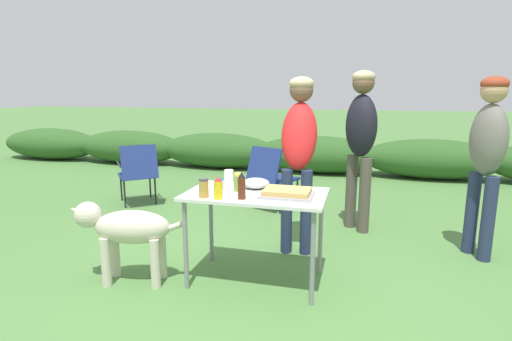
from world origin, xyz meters
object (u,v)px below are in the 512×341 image
(camp_chair_green_behind_table, at_px, (138,171))
(mayo_bottle, at_px, (220,186))
(bbq_sauce_bottle, at_px, (242,186))
(spice_jar, at_px, (204,188))
(folding_table, at_px, (256,202))
(food_tray, at_px, (287,193))
(plate_stack, at_px, (214,188))
(standing_person_in_dark_puffer, at_px, (299,141))
(paper_cup_stack, at_px, (229,177))
(dog, at_px, (125,229))
(camp_chair_near_hedge, at_px, (272,174))
(mustard_bottle, at_px, (218,188))
(standing_person_in_olive_jacket, at_px, (487,148))
(standing_person_in_gray_fleece, at_px, (361,133))
(relish_jar, at_px, (238,182))
(mixing_bowl, at_px, (256,183))

(camp_chair_green_behind_table, bearing_deg, mayo_bottle, -84.42)
(mayo_bottle, distance_m, bbq_sauce_bottle, 0.22)
(mayo_bottle, bearing_deg, spice_jar, -125.75)
(folding_table, relative_size, food_tray, 2.78)
(plate_stack, bearing_deg, food_tray, -5.95)
(folding_table, relative_size, standing_person_in_dark_puffer, 0.66)
(paper_cup_stack, xyz_separation_m, spice_jar, (-0.04, -0.46, 0.01))
(folding_table, height_order, food_tray, food_tray)
(dog, height_order, camp_chair_near_hedge, camp_chair_near_hedge)
(mustard_bottle, height_order, standing_person_in_dark_puffer, standing_person_in_dark_puffer)
(mayo_bottle, bearing_deg, bbq_sauce_bottle, -24.10)
(mustard_bottle, xyz_separation_m, camp_chair_green_behind_table, (-1.88, 1.98, -0.35))
(standing_person_in_olive_jacket, distance_m, camp_chair_green_behind_table, 4.09)
(standing_person_in_gray_fleece, distance_m, dog, 2.58)
(dog, bearing_deg, spice_jar, -96.82)
(spice_jar, bearing_deg, mayo_bottle, 54.25)
(camp_chair_near_hedge, bearing_deg, mustard_bottle, -64.08)
(dog, bearing_deg, camp_chair_green_behind_table, 17.47)
(spice_jar, height_order, standing_person_in_olive_jacket, standing_person_in_olive_jacket)
(plate_stack, relative_size, paper_cup_stack, 1.91)
(folding_table, bearing_deg, paper_cup_stack, 142.64)
(relish_jar, distance_m, spice_jar, 0.32)
(food_tray, bearing_deg, folding_table, 172.44)
(mixing_bowl, xyz_separation_m, paper_cup_stack, (-0.26, 0.07, 0.02))
(mayo_bottle, relative_size, standing_person_in_gray_fleece, 0.08)
(folding_table, xyz_separation_m, spice_jar, (-0.34, -0.23, 0.15))
(relish_jar, distance_m, mustard_bottle, 0.27)
(relish_jar, bearing_deg, bbq_sauce_bottle, -66.64)
(bbq_sauce_bottle, bearing_deg, plate_stack, 143.10)
(mustard_bottle, xyz_separation_m, camp_chair_near_hedge, (-0.10, 2.23, -0.35))
(folding_table, bearing_deg, mustard_bottle, -132.29)
(relish_jar, relative_size, standing_person_in_dark_puffer, 0.09)
(mayo_bottle, height_order, standing_person_in_olive_jacket, standing_person_in_olive_jacket)
(paper_cup_stack, relative_size, mayo_bottle, 0.90)
(plate_stack, distance_m, mixing_bowl, 0.34)
(plate_stack, xyz_separation_m, dog, (-0.64, -0.31, -0.31))
(spice_jar, bearing_deg, standing_person_in_olive_jacket, 29.14)
(mixing_bowl, xyz_separation_m, standing_person_in_dark_puffer, (0.26, 0.61, 0.28))
(bbq_sauce_bottle, distance_m, dog, 1.03)
(mustard_bottle, xyz_separation_m, standing_person_in_olive_jacket, (2.10, 1.25, 0.21))
(relish_jar, relative_size, standing_person_in_olive_jacket, 0.09)
(standing_person_in_dark_puffer, relative_size, standing_person_in_gray_fleece, 0.96)
(bbq_sauce_bottle, height_order, dog, bbq_sauce_bottle)
(standing_person_in_gray_fleece, height_order, camp_chair_green_behind_table, standing_person_in_gray_fleece)
(plate_stack, relative_size, camp_chair_near_hedge, 0.28)
(spice_jar, distance_m, camp_chair_green_behind_table, 2.67)
(food_tray, distance_m, dog, 1.32)
(spice_jar, height_order, standing_person_in_dark_puffer, standing_person_in_dark_puffer)
(paper_cup_stack, bearing_deg, relish_jar, -54.51)
(bbq_sauce_bottle, relative_size, mustard_bottle, 1.21)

